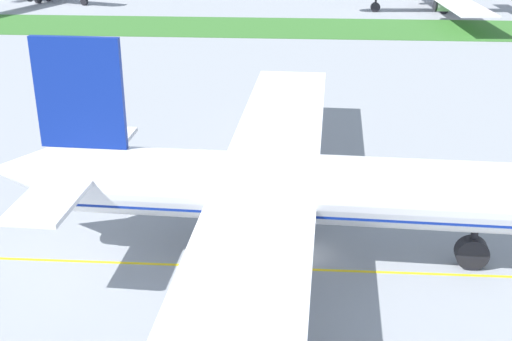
{
  "coord_description": "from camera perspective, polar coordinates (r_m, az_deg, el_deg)",
  "views": [
    {
      "loc": [
        -1.18,
        -50.89,
        29.7
      ],
      "look_at": [
        -5.26,
        8.97,
        4.09
      ],
      "focal_mm": 46.71,
      "sensor_mm": 36.0,
      "label": 1
    }
  ],
  "objects": [
    {
      "name": "apron_taxi_line",
      "position": [
        56.86,
        4.57,
        -8.45
      ],
      "size": [
        280.0,
        0.36,
        0.01
      ],
      "primitive_type": "cube",
      "color": "yellow",
      "rests_on": "ground"
    },
    {
      "name": "grass_median_strip",
      "position": [
        155.79,
        4.36,
        12.08
      ],
      "size": [
        320.0,
        24.0,
        0.1
      ],
      "primitive_type": "cube",
      "color": "#38722D",
      "rests_on": "ground"
    },
    {
      "name": "ground_plane",
      "position": [
        58.94,
        4.55,
        -7.22
      ],
      "size": [
        600.0,
        600.0,
        0.0
      ],
      "primitive_type": "plane",
      "color": "#9399A0",
      "rests_on": "ground"
    },
    {
      "name": "ground_crew_wingwalker_port",
      "position": [
        65.62,
        -3.69,
        -2.8
      ],
      "size": [
        0.42,
        0.58,
        1.76
      ],
      "color": "black",
      "rests_on": "ground"
    },
    {
      "name": "airliner_foreground",
      "position": [
        55.72,
        2.07,
        -1.64
      ],
      "size": [
        51.3,
        80.01,
        18.82
      ],
      "color": "white",
      "rests_on": "ground"
    },
    {
      "name": "ground_crew_marshaller_front",
      "position": [
        58.48,
        -2.91,
        -6.28
      ],
      "size": [
        0.48,
        0.49,
        1.68
      ],
      "color": "black",
      "rests_on": "ground"
    },
    {
      "name": "service_truck_fuel_bowser",
      "position": [
        104.83,
        -14.32,
        6.86
      ],
      "size": [
        5.44,
        4.14,
        3.02
      ],
      "color": "black",
      "rests_on": "ground"
    }
  ]
}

